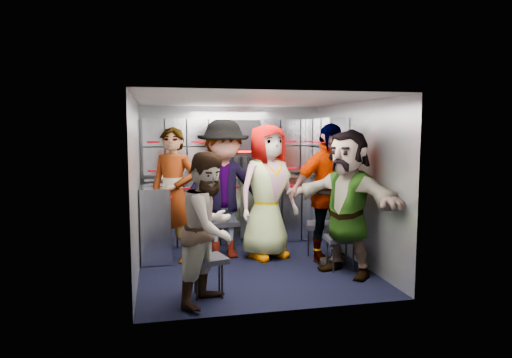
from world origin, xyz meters
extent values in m
plane|color=black|center=(0.00, 0.00, 0.00)|extent=(3.00, 3.00, 0.00)
cube|color=#8E929B|center=(0.00, 1.50, 1.05)|extent=(2.80, 0.04, 2.10)
cube|color=#8E929B|center=(-1.40, 0.00, 1.05)|extent=(0.04, 3.00, 2.10)
cube|color=#8E929B|center=(1.40, 0.00, 1.05)|extent=(0.04, 3.00, 2.10)
cube|color=silver|center=(0.00, 0.00, 2.10)|extent=(2.80, 3.00, 0.02)
cube|color=#A2A6B2|center=(0.00, 1.29, 0.49)|extent=(2.68, 0.38, 0.99)
cube|color=#A2A6B2|center=(-1.19, 0.56, 0.49)|extent=(0.38, 0.76, 0.99)
cube|color=#ADB0B5|center=(0.00, 1.29, 1.01)|extent=(2.68, 0.42, 0.03)
cube|color=#A2A6B2|center=(0.00, 1.35, 1.49)|extent=(2.68, 0.28, 0.82)
cube|color=#A2A6B2|center=(1.25, 0.70, 1.49)|extent=(0.28, 1.00, 0.82)
cube|color=#A2A6B2|center=(1.25, 0.60, 0.50)|extent=(0.28, 1.20, 1.00)
cube|color=#A5000C|center=(0.00, 1.09, 0.88)|extent=(2.60, 0.02, 0.03)
cube|color=black|center=(-0.66, -0.94, 0.39)|extent=(0.43, 0.42, 0.06)
cylinder|color=black|center=(-0.79, -1.05, 0.19)|extent=(0.02, 0.02, 0.37)
cylinder|color=black|center=(-0.53, -1.05, 0.19)|extent=(0.02, 0.02, 0.37)
cylinder|color=black|center=(-0.79, -0.83, 0.19)|extent=(0.02, 0.02, 0.37)
cylinder|color=black|center=(-0.53, -0.83, 0.19)|extent=(0.02, 0.02, 0.37)
cube|color=black|center=(-0.28, 0.66, 0.44)|extent=(0.44, 0.42, 0.06)
cylinder|color=black|center=(-0.43, 0.53, 0.21)|extent=(0.03, 0.03, 0.42)
cylinder|color=black|center=(-0.13, 0.53, 0.21)|extent=(0.03, 0.03, 0.42)
cylinder|color=black|center=(-0.43, 0.79, 0.21)|extent=(0.03, 0.03, 0.42)
cylinder|color=black|center=(-0.13, 0.79, 0.21)|extent=(0.03, 0.03, 0.42)
cube|color=black|center=(0.30, 0.54, 0.47)|extent=(0.54, 0.53, 0.07)
cylinder|color=black|center=(0.14, 0.41, 0.22)|extent=(0.03, 0.03, 0.44)
cylinder|color=black|center=(0.45, 0.41, 0.22)|extent=(0.03, 0.03, 0.44)
cylinder|color=black|center=(0.14, 0.68, 0.22)|extent=(0.03, 0.03, 0.44)
cylinder|color=black|center=(0.45, 0.68, 0.22)|extent=(0.03, 0.03, 0.44)
cube|color=black|center=(1.01, 0.14, 0.45)|extent=(0.51, 0.49, 0.06)
cylinder|color=black|center=(0.86, 0.01, 0.21)|extent=(0.03, 0.03, 0.43)
cylinder|color=black|center=(1.16, 0.01, 0.21)|extent=(0.03, 0.03, 0.43)
cylinder|color=black|center=(0.86, 0.27, 0.21)|extent=(0.03, 0.03, 0.43)
cylinder|color=black|center=(1.16, 0.27, 0.21)|extent=(0.03, 0.03, 0.43)
cube|color=black|center=(1.05, -0.38, 0.39)|extent=(0.38, 0.36, 0.06)
cylinder|color=black|center=(0.92, -0.49, 0.18)|extent=(0.02, 0.02, 0.37)
cylinder|color=black|center=(1.18, -0.49, 0.18)|extent=(0.02, 0.02, 0.37)
cylinder|color=black|center=(0.92, -0.27, 0.18)|extent=(0.02, 0.02, 0.37)
cylinder|color=black|center=(1.18, -0.27, 0.18)|extent=(0.02, 0.02, 0.37)
imported|color=black|center=(-0.96, 0.45, 0.89)|extent=(0.77, 0.69, 1.77)
imported|color=black|center=(-0.66, -1.12, 0.76)|extent=(0.90, 0.94, 1.52)
imported|color=black|center=(-0.28, 0.48, 0.94)|extent=(1.25, 0.76, 1.87)
imported|color=black|center=(0.30, 0.36, 0.91)|extent=(1.03, 0.86, 1.81)
imported|color=black|center=(1.01, -0.04, 0.91)|extent=(1.13, 0.62, 1.82)
imported|color=black|center=(1.05, -0.56, 0.87)|extent=(1.29, 1.65, 1.75)
cylinder|color=white|center=(-0.52, 1.24, 1.17)|extent=(0.07, 0.07, 0.27)
cylinder|color=white|center=(-0.40, 1.24, 1.16)|extent=(0.07, 0.07, 0.25)
cylinder|color=white|center=(0.61, 1.24, 1.17)|extent=(0.06, 0.06, 0.28)
cylinder|color=tan|center=(-1.08, 1.23, 1.08)|extent=(0.08, 0.08, 0.09)
cylinder|color=tan|center=(1.24, 1.23, 1.08)|extent=(0.08, 0.08, 0.11)
camera|label=1|loc=(-1.16, -5.57, 1.74)|focal=32.00mm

